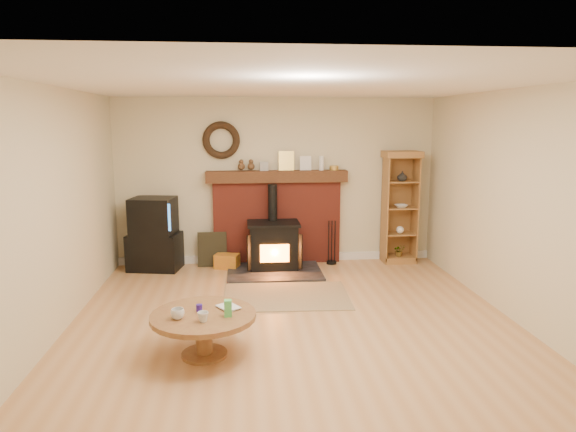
{
  "coord_description": "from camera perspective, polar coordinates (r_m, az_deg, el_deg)",
  "views": [
    {
      "loc": [
        -0.57,
        -5.29,
        2.23
      ],
      "look_at": [
        0.02,
        1.0,
        1.07
      ],
      "focal_mm": 32.0,
      "sensor_mm": 36.0,
      "label": 1
    }
  ],
  "objects": [
    {
      "name": "curio_cabinet",
      "position": [
        8.35,
        12.29,
        0.99
      ],
      "size": [
        0.57,
        0.41,
        1.78
      ],
      "color": "olive",
      "rests_on": "ground"
    },
    {
      "name": "chimney_breast",
      "position": [
        8.11,
        -1.23,
        0.3
      ],
      "size": [
        2.2,
        0.22,
        1.78
      ],
      "color": "maroon",
      "rests_on": "ground"
    },
    {
      "name": "firelog_box",
      "position": [
        7.99,
        -6.79,
        -5.02
      ],
      "size": [
        0.41,
        0.33,
        0.22
      ],
      "primitive_type": "cube",
      "rotation": [
        0.0,
        0.0,
        -0.33
      ],
      "color": "gold",
      "rests_on": "ground"
    },
    {
      "name": "tv_unit",
      "position": [
        8.06,
        -14.64,
        -2.09
      ],
      "size": [
        0.84,
        0.65,
        1.11
      ],
      "color": "black",
      "rests_on": "ground"
    },
    {
      "name": "area_rug",
      "position": [
        6.73,
        -0.23,
        -8.87
      ],
      "size": [
        1.65,
        1.17,
        0.01
      ],
      "primitive_type": "cube",
      "rotation": [
        0.0,
        0.0,
        -0.04
      ],
      "color": "brown",
      "rests_on": "ground"
    },
    {
      "name": "leaning_painting",
      "position": [
        8.1,
        -8.42,
        -3.68
      ],
      "size": [
        0.45,
        0.12,
        0.54
      ],
      "primitive_type": "cube",
      "rotation": [
        -0.17,
        0.0,
        0.0
      ],
      "color": "black",
      "rests_on": "ground"
    },
    {
      "name": "ground",
      "position": [
        5.78,
        0.76,
        -12.29
      ],
      "size": [
        5.5,
        5.5,
        0.0
      ],
      "primitive_type": "plane",
      "color": "#BB824E",
      "rests_on": "ground"
    },
    {
      "name": "coffee_table",
      "position": [
        5.07,
        -9.38,
        -11.5
      ],
      "size": [
        1.01,
        1.01,
        0.59
      ],
      "color": "brown",
      "rests_on": "ground"
    },
    {
      "name": "fire_tools",
      "position": [
        8.2,
        4.86,
        -4.41
      ],
      "size": [
        0.16,
        0.16,
        0.7
      ],
      "color": "black",
      "rests_on": "ground"
    },
    {
      "name": "wood_stove",
      "position": [
        7.81,
        -1.61,
        -3.44
      ],
      "size": [
        1.4,
        1.0,
        1.29
      ],
      "color": "black",
      "rests_on": "ground"
    },
    {
      "name": "room_shell",
      "position": [
        5.44,
        0.51,
        5.01
      ],
      "size": [
        5.02,
        5.52,
        2.61
      ],
      "color": "beige",
      "rests_on": "ground"
    }
  ]
}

